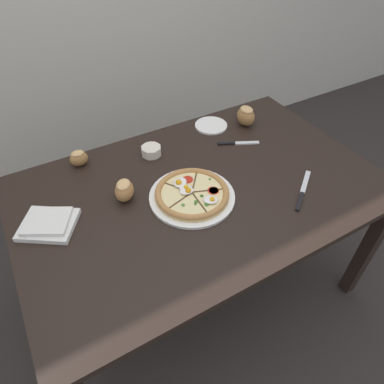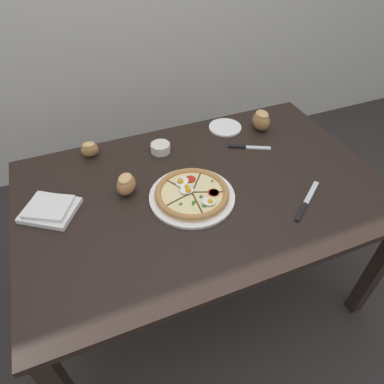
% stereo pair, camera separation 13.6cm
% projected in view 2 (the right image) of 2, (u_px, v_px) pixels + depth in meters
% --- Properties ---
extents(ground_plane, '(12.00, 12.00, 0.00)m').
position_uv_depth(ground_plane, '(200.00, 283.00, 1.93)').
color(ground_plane, '#2D2826').
extents(dining_table, '(1.50, 0.97, 0.73)m').
position_uv_depth(dining_table, '(202.00, 202.00, 1.48)').
color(dining_table, black).
rests_on(dining_table, ground_plane).
extents(pizza, '(0.35, 0.35, 0.05)m').
position_uv_depth(pizza, '(192.00, 194.00, 1.37)').
color(pizza, white).
rests_on(pizza, dining_table).
extents(ramekin_bowl, '(0.10, 0.10, 0.04)m').
position_uv_depth(ramekin_bowl, '(160.00, 148.00, 1.59)').
color(ramekin_bowl, silver).
rests_on(ramekin_bowl, dining_table).
extents(napkin_folded, '(0.25, 0.24, 0.04)m').
position_uv_depth(napkin_folded, '(50.00, 209.00, 1.31)').
color(napkin_folded, silver).
rests_on(napkin_folded, dining_table).
extents(bread_piece_near, '(0.12, 0.12, 0.09)m').
position_uv_depth(bread_piece_near, '(126.00, 184.00, 1.38)').
color(bread_piece_near, '#A3703D').
rests_on(bread_piece_near, dining_table).
extents(bread_piece_mid, '(0.09, 0.12, 0.10)m').
position_uv_depth(bread_piece_mid, '(261.00, 120.00, 1.72)').
color(bread_piece_mid, olive).
rests_on(bread_piece_mid, dining_table).
extents(bread_piece_far, '(0.08, 0.06, 0.07)m').
position_uv_depth(bread_piece_far, '(90.00, 149.00, 1.56)').
color(bread_piece_far, '#A3703D').
rests_on(bread_piece_far, dining_table).
extents(knife_main, '(0.22, 0.17, 0.01)m').
position_uv_depth(knife_main, '(307.00, 201.00, 1.36)').
color(knife_main, silver).
rests_on(knife_main, dining_table).
extents(knife_spare, '(0.19, 0.11, 0.01)m').
position_uv_depth(knife_spare, '(249.00, 147.00, 1.63)').
color(knife_spare, silver).
rests_on(knife_spare, dining_table).
extents(side_saucer, '(0.17, 0.17, 0.01)m').
position_uv_depth(side_saucer, '(225.00, 127.00, 1.75)').
color(side_saucer, white).
rests_on(side_saucer, dining_table).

